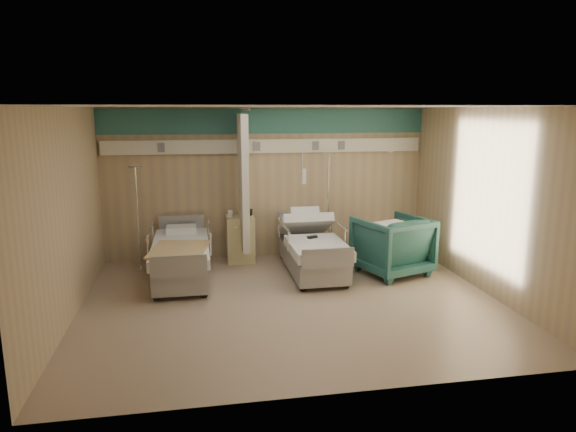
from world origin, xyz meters
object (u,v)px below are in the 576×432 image
(bed_right, at_px, (312,255))
(iv_stand_left, at_px, (140,249))
(bed_left, at_px, (181,262))
(visitor_armchair, at_px, (392,245))
(iv_stand_right, at_px, (327,236))
(bedside_cabinet, at_px, (240,239))

(bed_right, height_order, iv_stand_left, iv_stand_left)
(bed_left, xyz_separation_m, iv_stand_left, (-0.72, 0.72, 0.06))
(visitor_armchair, xyz_separation_m, iv_stand_right, (-0.83, 1.18, -0.10))
(bed_right, distance_m, iv_stand_right, 1.03)
(bed_right, bearing_deg, iv_stand_left, 166.19)
(bedside_cabinet, distance_m, iv_stand_right, 1.65)
(iv_stand_right, bearing_deg, visitor_armchair, -54.93)
(bed_right, bearing_deg, bed_left, 180.00)
(iv_stand_right, bearing_deg, bed_left, -161.66)
(bed_left, relative_size, iv_stand_right, 1.09)
(bed_left, distance_m, visitor_armchair, 3.54)
(bedside_cabinet, xyz_separation_m, iv_stand_right, (1.65, -0.00, -0.02))
(visitor_armchair, xyz_separation_m, iv_stand_left, (-4.25, 1.00, -0.13))
(bed_right, distance_m, iv_stand_left, 3.01)
(bed_left, height_order, iv_stand_right, iv_stand_right)
(bed_left, distance_m, iv_stand_left, 1.02)
(bedside_cabinet, distance_m, iv_stand_left, 1.78)
(bed_right, relative_size, iv_stand_left, 1.19)
(iv_stand_right, xyz_separation_m, iv_stand_left, (-3.42, -0.18, -0.03))
(bed_left, xyz_separation_m, bedside_cabinet, (1.05, 0.90, 0.11))
(bed_right, height_order, visitor_armchair, visitor_armchair)
(bed_right, relative_size, bedside_cabinet, 2.54)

